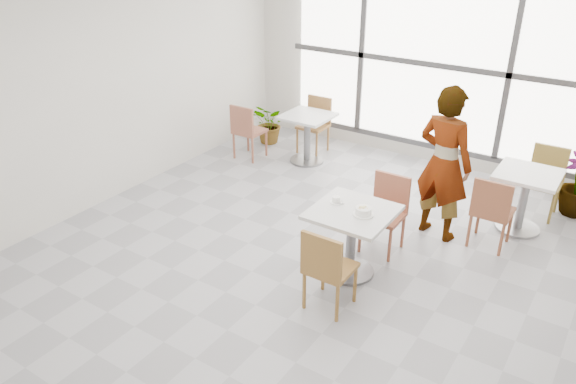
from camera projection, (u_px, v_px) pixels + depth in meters
The scene contains 17 objects.
floor at pixel (303, 263), 6.06m from camera, with size 7.00×7.00×0.00m, color #9E9EA5.
wall_back at pixel (433, 63), 8.00m from camera, with size 6.00×6.00×0.00m, color silver.
wall_left at pixel (100, 87), 6.87m from camera, with size 7.00×7.00×0.00m, color silver.
window at pixel (431, 64), 7.95m from camera, with size 4.60×0.07×2.52m.
main_table at pixel (352, 230), 5.68m from camera, with size 0.80×0.80×0.75m.
chair_near at pixel (327, 266), 5.14m from camera, with size 0.42×0.42×0.87m.
chair_far at pixel (387, 208), 6.16m from camera, with size 0.42×0.42×0.87m.
oatmeal_bowl at pixel (363, 211), 5.47m from camera, with size 0.21×0.21×0.09m.
coffee_cup at pixel (336, 200), 5.72m from camera, with size 0.16×0.13×0.07m.
person at pixel (444, 164), 6.23m from camera, with size 0.66×0.44×1.82m, color black.
bg_table_left at pixel (307, 132), 8.36m from camera, with size 0.70×0.70×0.75m.
bg_table_right at pixel (525, 193), 6.51m from camera, with size 0.70×0.70×0.75m.
bg_chair_left_near at pixel (246, 128), 8.44m from camera, with size 0.42×0.42×0.87m.
bg_chair_left_far at pixel (316, 121), 8.76m from camera, with size 0.42×0.42×0.87m.
bg_chair_right_near at pixel (492, 209), 6.14m from camera, with size 0.42×0.42×0.87m.
bg_chair_right_far at pixel (545, 176), 6.90m from camera, with size 0.42×0.42×0.87m.
plant_left at pixel (270, 124), 9.12m from camera, with size 0.60×0.52×0.67m, color #408C3F.
Camera 1 is at (2.66, -4.32, 3.42)m, focal length 34.48 mm.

